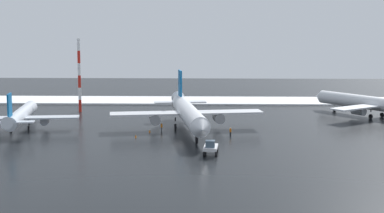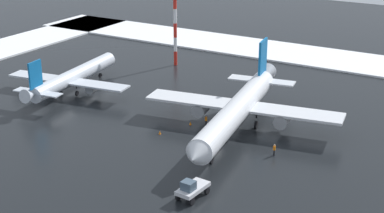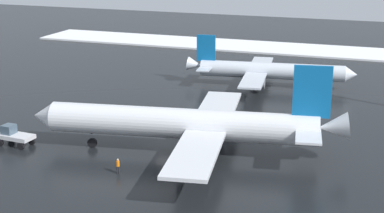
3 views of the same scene
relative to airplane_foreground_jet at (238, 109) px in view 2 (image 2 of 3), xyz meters
name	(u,v)px [view 2 (image 2 of 3)]	position (x,y,z in m)	size (l,w,h in m)	color
ground_plane	(216,138)	(1.67, 3.73, -3.69)	(240.00, 240.00, 0.00)	black
snow_bank_far	(326,58)	(1.67, -46.27, -3.50)	(152.00, 16.00, 0.38)	white
airplane_foreground_jet	(238,109)	(0.00, 0.00, 0.00)	(31.29, 37.48, 11.16)	silver
airplane_parked_portside	(73,77)	(34.23, -1.61, -0.87)	(23.87, 28.65, 8.51)	silver
pushback_tug	(192,188)	(-4.47, 21.24, -2.40)	(2.59, 4.74, 2.50)	silver
ground_crew_near_tug	(274,149)	(-8.28, 5.16, -2.72)	(0.36, 0.36, 1.71)	black
ground_crew_beside_wing	(206,120)	(5.27, 0.46, -2.72)	(0.36, 0.36, 1.71)	black
antenna_mast	(175,23)	(27.36, -25.61, 5.24)	(0.70, 0.70, 17.86)	red
traffic_cone_near_nose	(190,123)	(7.56, 1.39, -3.41)	(0.36, 0.36, 0.55)	orange
traffic_cone_mid_line	(160,132)	(9.63, 6.98, -3.41)	(0.36, 0.36, 0.55)	orange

